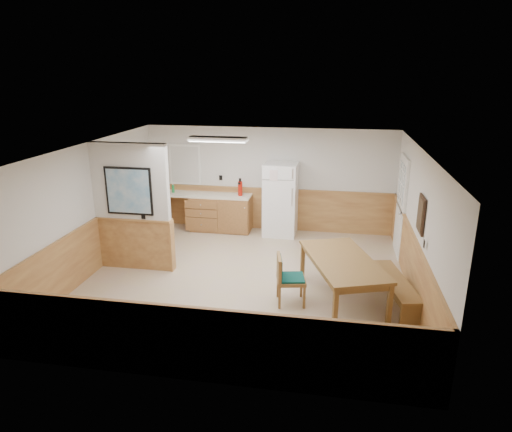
% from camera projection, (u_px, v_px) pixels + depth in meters
% --- Properties ---
extents(ground, '(6.00, 6.00, 0.00)m').
position_uv_depth(ground, '(245.00, 280.00, 8.60)').
color(ground, tan).
rests_on(ground, ground).
extents(ceiling, '(6.00, 6.00, 0.02)m').
position_uv_depth(ceiling, '(244.00, 148.00, 7.84)').
color(ceiling, white).
rests_on(ceiling, back_wall).
extents(back_wall, '(6.00, 0.02, 2.50)m').
position_uv_depth(back_wall, '(269.00, 180.00, 11.04)').
color(back_wall, silver).
rests_on(back_wall, ground).
extents(right_wall, '(0.02, 6.00, 2.50)m').
position_uv_depth(right_wall, '(418.00, 226.00, 7.73)').
color(right_wall, silver).
rests_on(right_wall, ground).
extents(left_wall, '(0.02, 6.00, 2.50)m').
position_uv_depth(left_wall, '(91.00, 208.00, 8.71)').
color(left_wall, silver).
rests_on(left_wall, ground).
extents(wainscot_back, '(6.00, 0.04, 1.00)m').
position_uv_depth(wainscot_back, '(269.00, 209.00, 11.24)').
color(wainscot_back, tan).
rests_on(wainscot_back, ground).
extents(wainscot_right, '(0.04, 6.00, 1.00)m').
position_uv_depth(wainscot_right, '(412.00, 267.00, 7.96)').
color(wainscot_right, tan).
rests_on(wainscot_right, ground).
extents(wainscot_left, '(0.04, 6.00, 1.00)m').
position_uv_depth(wainscot_left, '(96.00, 245.00, 8.94)').
color(wainscot_left, tan).
rests_on(wainscot_left, ground).
extents(partition_wall, '(1.50, 0.20, 2.50)m').
position_uv_depth(partition_wall, '(132.00, 208.00, 8.78)').
color(partition_wall, silver).
rests_on(partition_wall, ground).
extents(kitchen_counter, '(2.20, 0.61, 1.00)m').
position_uv_depth(kitchen_counter, '(218.00, 212.00, 11.18)').
color(kitchen_counter, '#986036').
rests_on(kitchen_counter, ground).
extents(exterior_door, '(0.07, 1.02, 2.15)m').
position_uv_depth(exterior_door, '(401.00, 206.00, 9.58)').
color(exterior_door, white).
rests_on(exterior_door, ground).
extents(kitchen_window, '(0.80, 0.04, 1.00)m').
position_uv_depth(kitchen_window, '(185.00, 165.00, 11.27)').
color(kitchen_window, white).
rests_on(kitchen_window, back_wall).
extents(wall_painting, '(0.04, 0.50, 0.60)m').
position_uv_depth(wall_painting, '(421.00, 214.00, 7.36)').
color(wall_painting, black).
rests_on(wall_painting, right_wall).
extents(fluorescent_fixture, '(1.20, 0.30, 0.09)m').
position_uv_depth(fluorescent_fixture, '(218.00, 139.00, 9.21)').
color(fluorescent_fixture, white).
rests_on(fluorescent_fixture, ceiling).
extents(refrigerator, '(0.78, 0.73, 1.73)m').
position_uv_depth(refrigerator, '(281.00, 200.00, 10.75)').
color(refrigerator, white).
rests_on(refrigerator, ground).
extents(dining_table, '(1.59, 2.19, 0.75)m').
position_uv_depth(dining_table, '(343.00, 264.00, 7.66)').
color(dining_table, brown).
rests_on(dining_table, ground).
extents(dining_bench, '(0.70, 1.69, 0.45)m').
position_uv_depth(dining_bench, '(395.00, 285.00, 7.61)').
color(dining_bench, brown).
rests_on(dining_bench, ground).
extents(dining_chair, '(0.73, 0.56, 0.85)m').
position_uv_depth(dining_chair, '(286.00, 276.00, 7.61)').
color(dining_chair, brown).
rests_on(dining_chair, ground).
extents(fire_extinguisher, '(0.13, 0.13, 0.42)m').
position_uv_depth(fire_extinguisher, '(240.00, 188.00, 10.91)').
color(fire_extinguisher, '#AF1509').
rests_on(fire_extinguisher, kitchen_counter).
extents(soap_bottle, '(0.08, 0.08, 0.20)m').
position_uv_depth(soap_bottle, '(173.00, 189.00, 11.20)').
color(soap_bottle, '#178239').
rests_on(soap_bottle, kitchen_counter).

